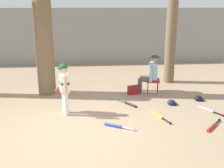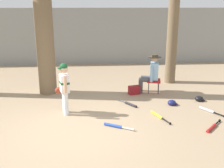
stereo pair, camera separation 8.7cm
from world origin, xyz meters
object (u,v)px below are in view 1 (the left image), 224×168
tree_near_player (43,21)px  batting_helmet_black (198,98)px  batting_helmet_navy (171,102)px  tree_behind_spectator (172,20)px  handbag_beside_stool (134,90)px  folding_stool (153,81)px  bat_red_barrel (212,127)px  bat_blue_youth (116,126)px  bat_black_composite (129,104)px  bat_aluminum_silver (208,110)px  bat_yellow_trainer (158,116)px  seated_spectator (150,72)px  young_ballplayer (64,85)px

tree_near_player → batting_helmet_black: bearing=-14.1°
tree_near_player → batting_helmet_navy: tree_near_player is taller
tree_behind_spectator → batting_helmet_black: size_ratio=17.78×
handbag_beside_stool → batting_helmet_navy: (0.89, -1.02, -0.06)m
tree_near_player → folding_stool: (3.28, -0.22, -1.82)m
bat_red_barrel → batting_helmet_navy: bearing=107.9°
folding_stool → bat_blue_youth: bearing=-120.2°
bat_black_composite → bat_red_barrel: (1.64, -1.59, 0.00)m
tree_behind_spectator → bat_black_composite: bearing=-128.6°
bat_black_composite → folding_stool: bearing=49.6°
bat_aluminum_silver → bat_yellow_trainer: size_ratio=0.86×
bat_red_barrel → batting_helmet_navy: 1.58m
tree_behind_spectator → bat_yellow_trainer: (-1.13, -3.04, -2.13)m
bat_red_barrel → bat_black_composite: bearing=135.9°
seated_spectator → bat_yellow_trainer: size_ratio=1.57×
tree_near_player → bat_aluminum_silver: 5.21m
bat_yellow_trainer → bat_blue_youth: same height
bat_aluminum_silver → batting_helmet_navy: batting_helmet_navy is taller
bat_yellow_trainer → bat_black_composite: bearing=124.2°
batting_helmet_black → batting_helmet_navy: size_ratio=1.02×
bat_yellow_trainer → batting_helmet_black: 1.77m
bat_yellow_trainer → handbag_beside_stool: bearing=100.1°
tree_behind_spectator → seated_spectator: bearing=-130.4°
bat_yellow_trainer → batting_helmet_navy: 0.97m
tree_behind_spectator → bat_red_barrel: tree_behind_spectator is taller
tree_near_player → bat_black_composite: size_ratio=8.42×
tree_behind_spectator → bat_black_composite: size_ratio=7.94×
bat_blue_youth → batting_helmet_black: batting_helmet_black is taller
seated_spectator → bat_red_barrel: (0.84, -2.67, -0.61)m
bat_aluminum_silver → bat_red_barrel: 1.02m
bat_black_composite → tree_near_player: bearing=151.8°
seated_spectator → tree_behind_spectator: bearing=49.6°
seated_spectator → bat_aluminum_silver: 2.15m
bat_yellow_trainer → bat_blue_youth: bearing=-156.0°
bat_aluminum_silver → bat_black_composite: bearing=162.4°
young_ballplayer → handbag_beside_stool: size_ratio=3.84×
folding_stool → batting_helmet_navy: (0.26, -1.14, -0.30)m
handbag_beside_stool → bat_red_barrel: 2.88m
tree_near_player → batting_helmet_black: 5.01m
bat_aluminum_silver → bat_black_composite: same height
tree_behind_spectator → batting_helmet_black: tree_behind_spectator is taller
bat_blue_youth → batting_helmet_black: size_ratio=2.34×
tree_behind_spectator → bat_aluminum_silver: size_ratio=7.48×
bat_black_composite → bat_red_barrel: bearing=-44.1°
bat_red_barrel → batting_helmet_navy: size_ratio=2.18×
bat_yellow_trainer → bat_black_composite: 1.06m
bat_black_composite → bat_blue_youth: same height
bat_red_barrel → bat_blue_youth: bearing=174.0°
folding_stool → seated_spectator: seated_spectator is taller
batting_helmet_black → young_ballplayer: bearing=-170.4°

